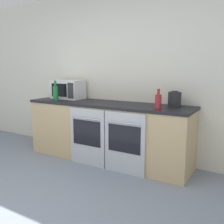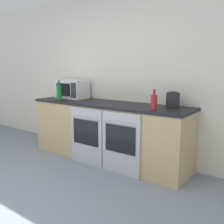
{
  "view_description": "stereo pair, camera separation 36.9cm",
  "coord_description": "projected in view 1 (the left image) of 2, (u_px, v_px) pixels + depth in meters",
  "views": [
    {
      "loc": [
        1.95,
        -1.16,
        1.38
      ],
      "look_at": [
        0.09,
        1.98,
        0.75
      ],
      "focal_mm": 40.0,
      "sensor_mm": 36.0,
      "label": 1
    },
    {
      "loc": [
        2.25,
        -0.95,
        1.38
      ],
      "look_at": [
        0.09,
        1.98,
        0.75
      ],
      "focal_mm": 40.0,
      "sensor_mm": 36.0,
      "label": 2
    }
  ],
  "objects": [
    {
      "name": "bottle_green",
      "position": [
        56.0,
        93.0,
        3.97
      ],
      "size": [
        0.08,
        0.08,
        0.32
      ],
      "color": "#19722D",
      "rests_on": "counter_back"
    },
    {
      "name": "kettle",
      "position": [
        174.0,
        99.0,
        3.3
      ],
      "size": [
        0.17,
        0.17,
        0.21
      ],
      "color": "#232326",
      "rests_on": "counter_back"
    },
    {
      "name": "oven_right",
      "position": [
        124.0,
        143.0,
        3.27
      ],
      "size": [
        0.59,
        0.06,
        0.83
      ],
      "color": "#B7BABF",
      "rests_on": "ground_plane"
    },
    {
      "name": "counter_back",
      "position": [
        107.0,
        131.0,
        3.8
      ],
      "size": [
        2.57,
        0.66,
        0.89
      ],
      "color": "tan",
      "rests_on": "ground_plane"
    },
    {
      "name": "wall_back",
      "position": [
        119.0,
        74.0,
        3.95
      ],
      "size": [
        10.0,
        0.06,
        2.6
      ],
      "color": "silver",
      "rests_on": "ground_plane"
    },
    {
      "name": "microwave",
      "position": [
        68.0,
        89.0,
        4.21
      ],
      "size": [
        0.54,
        0.33,
        0.31
      ],
      "color": "silver",
      "rests_on": "counter_back"
    },
    {
      "name": "bottle_red",
      "position": [
        158.0,
        101.0,
        3.08
      ],
      "size": [
        0.08,
        0.08,
        0.26
      ],
      "color": "maroon",
      "rests_on": "counter_back"
    },
    {
      "name": "oven_left",
      "position": [
        87.0,
        137.0,
        3.58
      ],
      "size": [
        0.59,
        0.06,
        0.83
      ],
      "color": "#B7BABF",
      "rests_on": "ground_plane"
    }
  ]
}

